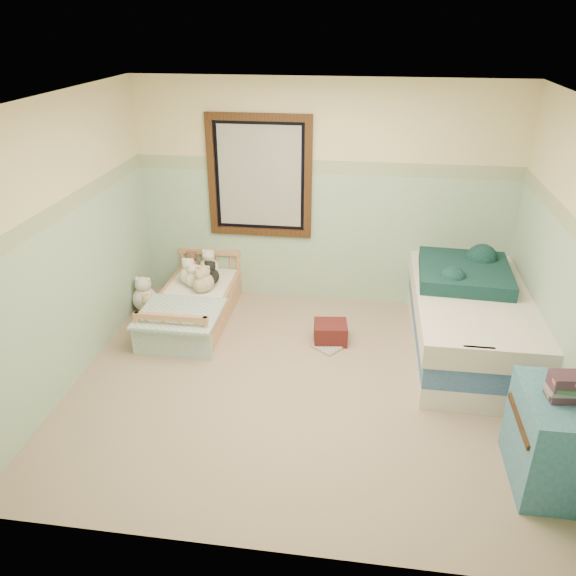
# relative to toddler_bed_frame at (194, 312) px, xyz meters

# --- Properties ---
(floor) EXTENTS (4.20, 3.60, 0.02)m
(floor) POSITION_rel_toddler_bed_frame_xyz_m (1.33, -1.05, -0.11)
(floor) COLOR #7F6F5B
(floor) RESTS_ON ground
(ceiling) EXTENTS (4.20, 3.60, 0.02)m
(ceiling) POSITION_rel_toddler_bed_frame_xyz_m (1.33, -1.05, 2.41)
(ceiling) COLOR white
(ceiling) RESTS_ON wall_back
(wall_back) EXTENTS (4.20, 0.04, 2.50)m
(wall_back) POSITION_rel_toddler_bed_frame_xyz_m (1.33, 0.75, 1.15)
(wall_back) COLOR beige
(wall_back) RESTS_ON floor
(wall_front) EXTENTS (4.20, 0.04, 2.50)m
(wall_front) POSITION_rel_toddler_bed_frame_xyz_m (1.33, -2.85, 1.15)
(wall_front) COLOR beige
(wall_front) RESTS_ON floor
(wall_left) EXTENTS (0.04, 3.60, 2.50)m
(wall_left) POSITION_rel_toddler_bed_frame_xyz_m (-0.77, -1.05, 1.15)
(wall_left) COLOR beige
(wall_left) RESTS_ON floor
(wall_right) EXTENTS (0.04, 3.60, 2.50)m
(wall_right) POSITION_rel_toddler_bed_frame_xyz_m (3.43, -1.05, 1.15)
(wall_right) COLOR beige
(wall_right) RESTS_ON floor
(wainscot_mint) EXTENTS (4.20, 0.01, 1.50)m
(wainscot_mint) POSITION_rel_toddler_bed_frame_xyz_m (1.33, 0.74, 0.65)
(wainscot_mint) COLOR #86AC8F
(wainscot_mint) RESTS_ON floor
(border_strip) EXTENTS (4.20, 0.01, 0.15)m
(border_strip) POSITION_rel_toddler_bed_frame_xyz_m (1.33, 0.74, 1.48)
(border_strip) COLOR #466F51
(border_strip) RESTS_ON wall_back
(window_frame) EXTENTS (1.16, 0.06, 1.36)m
(window_frame) POSITION_rel_toddler_bed_frame_xyz_m (0.63, 0.71, 1.35)
(window_frame) COLOR black
(window_frame) RESTS_ON wall_back
(window_blinds) EXTENTS (0.92, 0.01, 1.12)m
(window_blinds) POSITION_rel_toddler_bed_frame_xyz_m (0.63, 0.72, 1.35)
(window_blinds) COLOR #AEAEA7
(window_blinds) RESTS_ON window_frame
(toddler_bed_frame) EXTENTS (0.75, 1.50, 0.19)m
(toddler_bed_frame) POSITION_rel_toddler_bed_frame_xyz_m (0.00, 0.00, 0.00)
(toddler_bed_frame) COLOR #AC6C41
(toddler_bed_frame) RESTS_ON floor
(toddler_mattress) EXTENTS (0.69, 1.43, 0.12)m
(toddler_mattress) POSITION_rel_toddler_bed_frame_xyz_m (0.00, 0.00, 0.16)
(toddler_mattress) COLOR white
(toddler_mattress) RESTS_ON toddler_bed_frame
(patchwork_quilt) EXTENTS (0.81, 0.75, 0.03)m
(patchwork_quilt) POSITION_rel_toddler_bed_frame_xyz_m (0.00, -0.47, 0.23)
(patchwork_quilt) COLOR #6BA6C9
(patchwork_quilt) RESTS_ON toddler_mattress
(plush_bed_brown) EXTENTS (0.20, 0.20, 0.20)m
(plush_bed_brown) POSITION_rel_toddler_bed_frame_xyz_m (-0.15, 0.50, 0.32)
(plush_bed_brown) COLOR brown
(plush_bed_brown) RESTS_ON toddler_mattress
(plush_bed_white) EXTENTS (0.22, 0.22, 0.22)m
(plush_bed_white) POSITION_rel_toddler_bed_frame_xyz_m (0.05, 0.50, 0.33)
(plush_bed_white) COLOR silver
(plush_bed_white) RESTS_ON toddler_mattress
(plush_bed_tan) EXTENTS (0.18, 0.18, 0.18)m
(plush_bed_tan) POSITION_rel_toddler_bed_frame_xyz_m (-0.10, 0.28, 0.31)
(plush_bed_tan) COLOR tan
(plush_bed_tan) RESTS_ON toddler_mattress
(plush_bed_dark) EXTENTS (0.19, 0.19, 0.19)m
(plush_bed_dark) POSITION_rel_toddler_bed_frame_xyz_m (0.13, 0.28, 0.31)
(plush_bed_dark) COLOR black
(plush_bed_dark) RESTS_ON toddler_mattress
(plush_floor_cream) EXTENTS (0.28, 0.28, 0.28)m
(plush_floor_cream) POSITION_rel_toddler_bed_frame_xyz_m (-0.62, 0.14, 0.04)
(plush_floor_cream) COLOR silver
(plush_floor_cream) RESTS_ON floor
(plush_floor_tan) EXTENTS (0.24, 0.24, 0.24)m
(plush_floor_tan) POSITION_rel_toddler_bed_frame_xyz_m (-0.46, -0.12, 0.02)
(plush_floor_tan) COLOR tan
(plush_floor_tan) RESTS_ON floor
(twin_bed_frame) EXTENTS (1.03, 2.07, 0.22)m
(twin_bed_frame) POSITION_rel_toddler_bed_frame_xyz_m (2.88, -0.24, 0.01)
(twin_bed_frame) COLOR silver
(twin_bed_frame) RESTS_ON floor
(twin_boxspring) EXTENTS (1.03, 2.07, 0.22)m
(twin_boxspring) POSITION_rel_toddler_bed_frame_xyz_m (2.88, -0.24, 0.23)
(twin_boxspring) COLOR navy
(twin_boxspring) RESTS_ON twin_bed_frame
(twin_mattress) EXTENTS (1.07, 2.11, 0.22)m
(twin_mattress) POSITION_rel_toddler_bed_frame_xyz_m (2.88, -0.24, 0.45)
(twin_mattress) COLOR silver
(twin_mattress) RESTS_ON twin_boxspring
(teal_blanket) EXTENTS (0.93, 0.97, 0.14)m
(teal_blanket) POSITION_rel_toddler_bed_frame_xyz_m (2.83, 0.06, 0.63)
(teal_blanket) COLOR black
(teal_blanket) RESTS_ON twin_mattress
(dresser) EXTENTS (0.46, 0.73, 0.73)m
(dresser) POSITION_rel_toddler_bed_frame_xyz_m (3.19, -1.96, 0.27)
(dresser) COLOR #285A74
(dresser) RESTS_ON floor
(book_stack) EXTENTS (0.21, 0.17, 0.19)m
(book_stack) POSITION_rel_toddler_bed_frame_xyz_m (3.19, -1.97, 0.73)
(book_stack) COLOR #582829
(book_stack) RESTS_ON dresser
(red_pillow) EXTENTS (0.37, 0.33, 0.21)m
(red_pillow) POSITION_rel_toddler_bed_frame_xyz_m (1.53, -0.25, 0.01)
(red_pillow) COLOR maroon
(red_pillow) RESTS_ON floor
(floor_book) EXTENTS (0.34, 0.33, 0.02)m
(floor_book) POSITION_rel_toddler_bed_frame_xyz_m (1.50, -0.39, -0.08)
(floor_book) COLOR gold
(floor_book) RESTS_ON floor
(extra_plush_0) EXTENTS (0.21, 0.21, 0.21)m
(extra_plush_0) POSITION_rel_toddler_bed_frame_xyz_m (0.11, 0.10, 0.32)
(extra_plush_0) COLOR tan
(extra_plush_0) RESTS_ON toddler_mattress
(extra_plush_1) EXTENTS (0.21, 0.21, 0.21)m
(extra_plush_1) POSITION_rel_toddler_bed_frame_xyz_m (-0.12, 0.26, 0.32)
(extra_plush_1) COLOR silver
(extra_plush_1) RESTS_ON toddler_mattress
(extra_plush_2) EXTENTS (0.18, 0.18, 0.18)m
(extra_plush_2) POSITION_rel_toddler_bed_frame_xyz_m (-0.04, 0.18, 0.31)
(extra_plush_2) COLOR silver
(extra_plush_2) RESTS_ON toddler_mattress
(extra_plush_3) EXTENTS (0.18, 0.18, 0.18)m
(extra_plush_3) POSITION_rel_toddler_bed_frame_xyz_m (0.12, 0.20, 0.31)
(extra_plush_3) COLOR black
(extra_plush_3) RESTS_ON toddler_mattress
(extra_plush_4) EXTENTS (0.19, 0.19, 0.19)m
(extra_plush_4) POSITION_rel_toddler_bed_frame_xyz_m (0.08, 0.07, 0.31)
(extra_plush_4) COLOR tan
(extra_plush_4) RESTS_ON toddler_mattress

